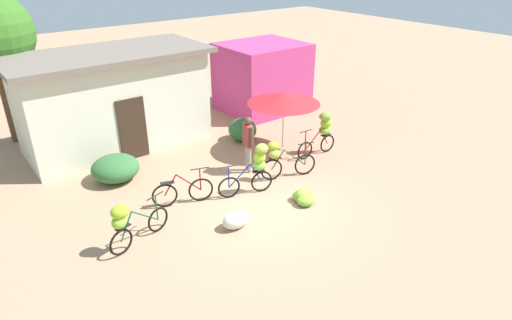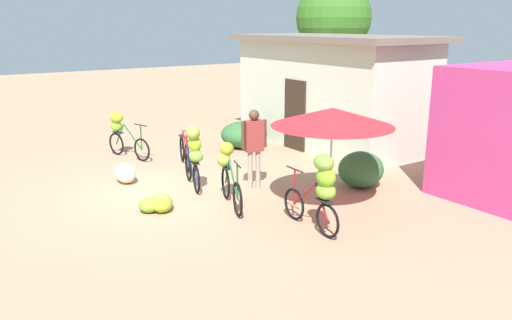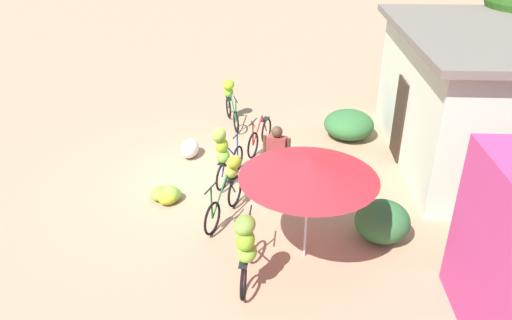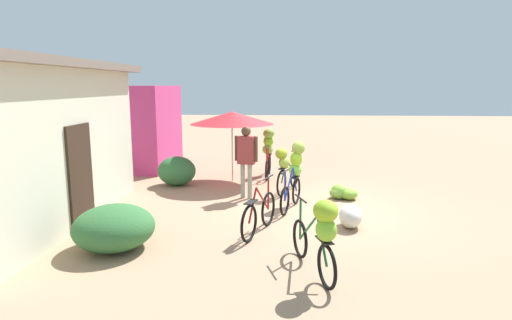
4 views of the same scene
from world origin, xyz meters
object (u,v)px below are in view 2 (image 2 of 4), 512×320
produce_sack (125,173)px  person_vendor (254,141)px  building_low (331,90)px  bicycle_by_shop (228,171)px  bicycle_rightmost (321,186)px  banana_pile_on_ground (159,204)px  bicycle_near_pile (185,152)px  market_umbrella (332,117)px  bicycle_leftmost (121,130)px  bicycle_center_loaded (194,153)px  tree_behind_building (333,19)px

produce_sack → person_vendor: person_vendor is taller
person_vendor → produce_sack: bearing=-132.5°
building_low → bicycle_by_shop: 6.07m
bicycle_by_shop → bicycle_rightmost: bicycle_rightmost is taller
banana_pile_on_ground → bicycle_by_shop: bearing=75.0°
building_low → bicycle_near_pile: 4.96m
market_umbrella → person_vendor: bearing=-163.3°
bicycle_leftmost → bicycle_rightmost: bicycle_rightmost is taller
bicycle_by_shop → person_vendor: person_vendor is taller
market_umbrella → bicycle_leftmost: bearing=-162.5°
market_umbrella → bicycle_by_shop: (-1.36, -1.50, -1.15)m
bicycle_by_shop → produce_sack: size_ratio=2.36×
building_low → produce_sack: 6.70m
bicycle_near_pile → bicycle_center_loaded: (1.88, -0.70, 0.48)m
bicycle_near_pile → bicycle_rightmost: (5.18, 0.01, 0.49)m
bicycle_center_loaded → bicycle_leftmost: bearing=-176.2°
tree_behind_building → bicycle_by_shop: size_ratio=3.06×
banana_pile_on_ground → person_vendor: 2.50m
person_vendor → building_low: bearing=118.2°
person_vendor → bicycle_leftmost: bearing=-162.2°
bicycle_leftmost → person_vendor: person_vendor is taller
bicycle_center_loaded → banana_pile_on_ground: size_ratio=1.83×
bicycle_leftmost → bicycle_center_loaded: (3.77, 0.25, 0.12)m
bicycle_leftmost → produce_sack: 2.54m
bicycle_leftmost → bicycle_center_loaded: bearing=3.8°
person_vendor → bicycle_rightmost: bearing=-9.3°
tree_behind_building → market_umbrella: (6.92, -6.31, -1.86)m
bicycle_leftmost → market_umbrella: bearing=17.5°
market_umbrella → person_vendor: size_ratio=1.34×
bicycle_leftmost → bicycle_near_pile: bearing=26.8°
tree_behind_building → bicycle_leftmost: bearing=-85.1°
building_low → person_vendor: building_low is taller
tree_behind_building → bicycle_leftmost: (0.71, -8.26, -2.95)m
bicycle_leftmost → bicycle_center_loaded: size_ratio=1.08×
building_low → bicycle_by_shop: building_low is taller
person_vendor → tree_behind_building: bearing=126.5°
tree_behind_building → bicycle_near_pile: (2.60, -7.31, -3.31)m
bicycle_leftmost → bicycle_rightmost: bearing=7.7°
building_low → bicycle_near_pile: size_ratio=4.02×
banana_pile_on_ground → bicycle_leftmost: bearing=168.4°
tree_behind_building → market_umbrella: bearing=-42.3°
bicycle_rightmost → building_low: bearing=136.3°
bicycle_center_loaded → person_vendor: (0.61, 1.15, 0.24)m
bicycle_rightmost → person_vendor: (-2.69, 0.44, 0.22)m
bicycle_by_shop → building_low: bearing=117.9°
tree_behind_building → bicycle_center_loaded: (4.47, -8.01, -2.83)m
bicycle_by_shop → bicycle_rightmost: (2.21, 0.51, 0.19)m
bicycle_by_shop → bicycle_near_pile: bearing=170.4°
building_low → tree_behind_building: bearing=137.6°
market_umbrella → bicycle_near_pile: 4.67m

